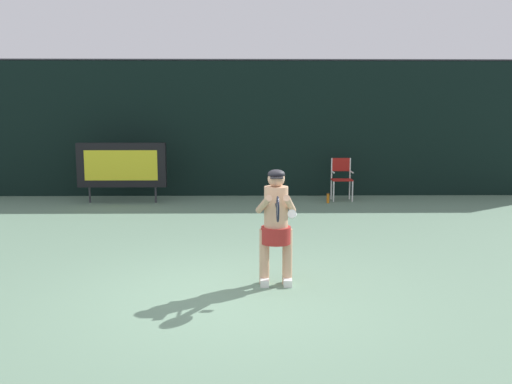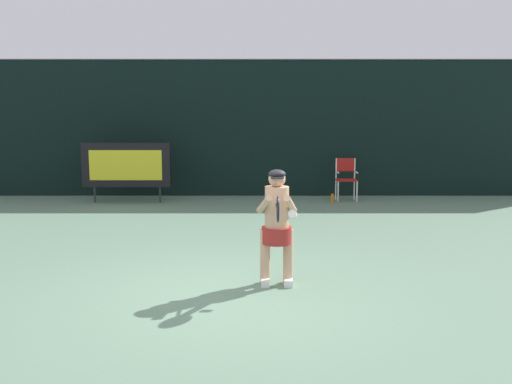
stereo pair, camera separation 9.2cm
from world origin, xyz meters
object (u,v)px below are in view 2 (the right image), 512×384
at_px(water_bottle, 331,198).
at_px(tennis_racket, 276,209).
at_px(scoreboard, 125,165).
at_px(tennis_player, 275,222).
at_px(umpire_chair, 344,176).

xyz_separation_m(water_bottle, tennis_racket, (-1.64, -7.13, 0.96)).
distance_m(scoreboard, water_bottle, 5.21).
relative_size(scoreboard, tennis_player, 1.46).
bearing_deg(scoreboard, tennis_player, -62.60).
xyz_separation_m(scoreboard, umpire_chair, (5.56, 0.35, -0.33)).
bearing_deg(tennis_player, umpire_chair, 73.96).
xyz_separation_m(umpire_chair, water_bottle, (-0.41, -0.48, -0.50)).
bearing_deg(water_bottle, umpire_chair, 49.51).
bearing_deg(tennis_racket, water_bottle, 96.29).
height_order(water_bottle, tennis_racket, tennis_racket).
relative_size(tennis_player, tennis_racket, 2.51).
xyz_separation_m(umpire_chair, tennis_racket, (-2.05, -7.61, 0.47)).
height_order(scoreboard, tennis_player, tennis_player).
height_order(umpire_chair, tennis_racket, tennis_racket).
bearing_deg(water_bottle, tennis_racket, -102.98).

